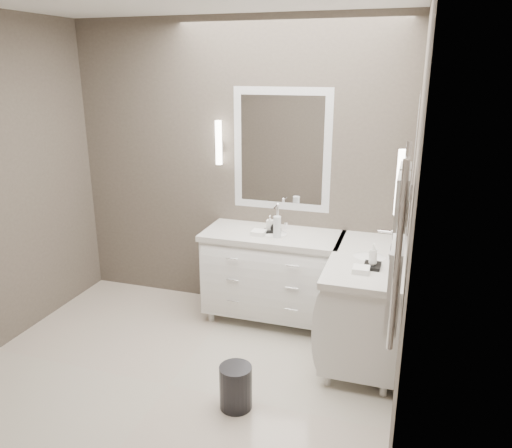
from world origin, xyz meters
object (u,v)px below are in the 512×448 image
(vanity_back, at_px, (272,271))
(towel_ladder, at_px, (398,251))
(vanity_right, at_px, (366,299))
(waste_bin, at_px, (236,387))

(vanity_back, xyz_separation_m, towel_ladder, (1.10, -1.63, 0.91))
(vanity_right, height_order, towel_ladder, towel_ladder)
(towel_ladder, distance_m, waste_bin, 1.62)
(vanity_back, relative_size, waste_bin, 3.92)
(waste_bin, bearing_deg, vanity_right, 51.89)
(vanity_right, distance_m, waste_bin, 1.28)
(vanity_back, distance_m, waste_bin, 1.35)
(vanity_right, distance_m, towel_ladder, 1.60)
(towel_ladder, bearing_deg, vanity_right, 99.84)
(vanity_back, relative_size, towel_ladder, 1.38)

